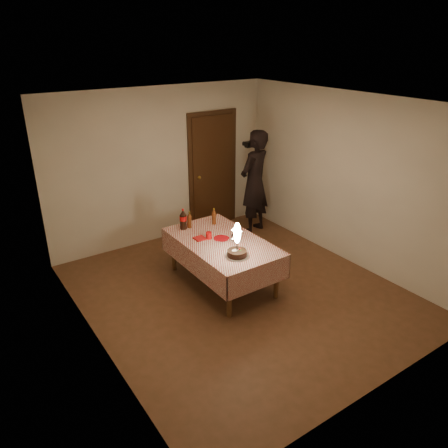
{
  "coord_description": "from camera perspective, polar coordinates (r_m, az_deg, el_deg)",
  "views": [
    {
      "loc": [
        -3.14,
        -4.2,
        3.34
      ],
      "look_at": [
        -0.06,
        0.31,
        0.95
      ],
      "focal_mm": 35.0,
      "sensor_mm": 36.0,
      "label": 1
    }
  ],
  "objects": [
    {
      "name": "birthday_cake",
      "position": [
        5.64,
        1.71,
        -3.06
      ],
      "size": [
        0.32,
        0.32,
        0.48
      ],
      "color": "white",
      "rests_on": "dining_table"
    },
    {
      "name": "red_cup",
      "position": [
        6.16,
        -1.99,
        -1.5
      ],
      "size": [
        0.08,
        0.08,
        0.1
      ],
      "primitive_type": "cylinder",
      "color": "red",
      "rests_on": "dining_table"
    },
    {
      "name": "cola_bottle",
      "position": [
        6.45,
        -5.36,
        0.62
      ],
      "size": [
        0.1,
        0.1,
        0.32
      ],
      "color": "black",
      "rests_on": "dining_table"
    },
    {
      "name": "amber_bottle_right",
      "position": [
        6.61,
        -1.32,
        0.96
      ],
      "size": [
        0.06,
        0.06,
        0.26
      ],
      "color": "#5D2A0F",
      "rests_on": "dining_table"
    },
    {
      "name": "napkin_stack",
      "position": [
        6.17,
        -3.18,
        -1.89
      ],
      "size": [
        0.15,
        0.15,
        0.02
      ],
      "primitive_type": "cube",
      "color": "red",
      "rests_on": "dining_table"
    },
    {
      "name": "ground",
      "position": [
        6.22,
        2.09,
        -8.89
      ],
      "size": [
        4.0,
        4.5,
        0.01
      ],
      "primitive_type": "cube",
      "color": "brown",
      "rests_on": "ground"
    },
    {
      "name": "red_plate",
      "position": [
        6.18,
        -0.35,
        -1.86
      ],
      "size": [
        0.22,
        0.22,
        0.01
      ],
      "primitive_type": "cylinder",
      "color": "red",
      "rests_on": "dining_table"
    },
    {
      "name": "dining_table",
      "position": [
        6.16,
        -0.26,
        -2.96
      ],
      "size": [
        1.02,
        1.72,
        0.68
      ],
      "color": "brown",
      "rests_on": "ground"
    },
    {
      "name": "amber_bottle_left",
      "position": [
        6.5,
        -4.53,
        0.49
      ],
      "size": [
        0.06,
        0.06,
        0.26
      ],
      "color": "#5D2A0F",
      "rests_on": "dining_table"
    },
    {
      "name": "photographer",
      "position": [
        7.74,
        3.98,
        5.45
      ],
      "size": [
        0.79,
        0.65,
        1.86
      ],
      "color": "black",
      "rests_on": "ground"
    },
    {
      "name": "room_shell",
      "position": [
        5.58,
        2.16,
        6.04
      ],
      "size": [
        4.04,
        4.54,
        2.62
      ],
      "color": "beige",
      "rests_on": "ground"
    },
    {
      "name": "clear_cup",
      "position": [
        6.09,
        1.28,
        -1.82
      ],
      "size": [
        0.07,
        0.07,
        0.09
      ],
      "primitive_type": "cylinder",
      "color": "white",
      "rests_on": "dining_table"
    }
  ]
}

